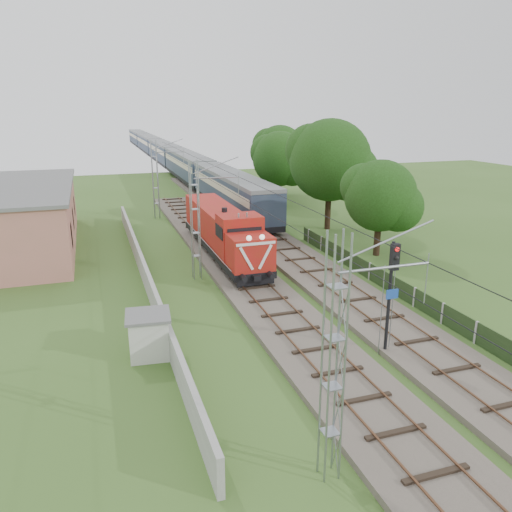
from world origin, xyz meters
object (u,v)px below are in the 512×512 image
object	(u,v)px
coach_rake	(164,152)
signal_post	(392,279)
locomotive	(223,230)
relay_hut	(149,335)

from	to	relation	value
coach_rake	signal_post	distance (m)	82.61
locomotive	relay_hut	world-z (taller)	locomotive
coach_rake	signal_post	size ratio (longest dim) A/B	22.07
locomotive	coach_rake	world-z (taller)	locomotive
coach_rake	signal_post	bearing A→B (deg)	-91.29
relay_hut	coach_rake	bearing A→B (deg)	81.09
locomotive	relay_hut	bearing A→B (deg)	-117.25
locomotive	signal_post	bearing A→B (deg)	-80.03
locomotive	relay_hut	distance (m)	16.20
locomotive	signal_post	xyz separation A→B (m)	(3.15, -17.90, 1.67)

